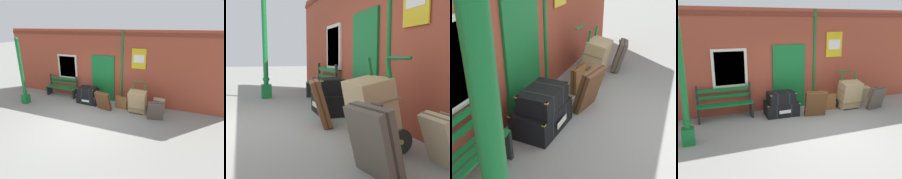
# 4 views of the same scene
# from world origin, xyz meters

# --- Properties ---
(ground_plane) EXTENTS (60.00, 60.00, 0.00)m
(ground_plane) POSITION_xyz_m (0.00, 0.00, 0.00)
(ground_plane) COLOR gray
(brick_facade) EXTENTS (10.40, 0.35, 3.20)m
(brick_facade) POSITION_xyz_m (-0.02, 2.60, 1.60)
(brick_facade) COLOR #9E422D
(brick_facade) RESTS_ON ground
(lamp_post) EXTENTS (0.28, 0.28, 2.90)m
(lamp_post) POSITION_xyz_m (-3.25, 0.77, 1.10)
(lamp_post) COLOR #146B2D
(lamp_post) RESTS_ON ground
(platform_bench) EXTENTS (1.60, 0.43, 1.01)m
(platform_bench) POSITION_xyz_m (-2.23, 2.16, 0.44)
(platform_bench) COLOR #146B2D
(platform_bench) RESTS_ON ground
(steamer_trunk_base) EXTENTS (1.04, 0.71, 0.43)m
(steamer_trunk_base) POSITION_xyz_m (-0.58, 1.86, 0.21)
(steamer_trunk_base) COLOR black
(steamer_trunk_base) RESTS_ON ground
(steamer_trunk_middle) EXTENTS (0.82, 0.56, 0.33)m
(steamer_trunk_middle) POSITION_xyz_m (-0.61, 1.82, 0.58)
(steamer_trunk_middle) COLOR black
(steamer_trunk_middle) RESTS_ON steamer_trunk_base
(porters_trolley) EXTENTS (0.71, 0.57, 1.20)m
(porters_trolley) POSITION_xyz_m (1.71, 1.82, 0.27)
(porters_trolley) COLOR black
(porters_trolley) RESTS_ON ground
(large_brown_trunk) EXTENTS (0.70, 0.60, 0.95)m
(large_brown_trunk) POSITION_xyz_m (1.71, 1.65, 0.47)
(large_brown_trunk) COLOR tan
(large_brown_trunk) RESTS_ON ground
(suitcase_beige) EXTENTS (0.52, 0.18, 0.57)m
(suitcase_beige) POSITION_xyz_m (1.00, 1.80, 0.27)
(suitcase_beige) COLOR brown
(suitcase_beige) RESTS_ON ground
(suitcase_brown) EXTENTS (0.70, 0.49, 0.82)m
(suitcase_brown) POSITION_xyz_m (0.34, 1.36, 0.40)
(suitcase_brown) COLOR brown
(suitcase_brown) RESTS_ON ground
(suitcase_charcoal) EXTENTS (0.64, 0.46, 0.75)m
(suitcase_charcoal) POSITION_xyz_m (2.50, 1.27, 0.37)
(suitcase_charcoal) COLOR #51473D
(suitcase_charcoal) RESTS_ON ground
(suitcase_umber) EXTENTS (0.47, 0.34, 0.60)m
(suitcase_umber) POSITION_xyz_m (2.52, 2.08, 0.30)
(suitcase_umber) COLOR tan
(suitcase_umber) RESTS_ON ground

